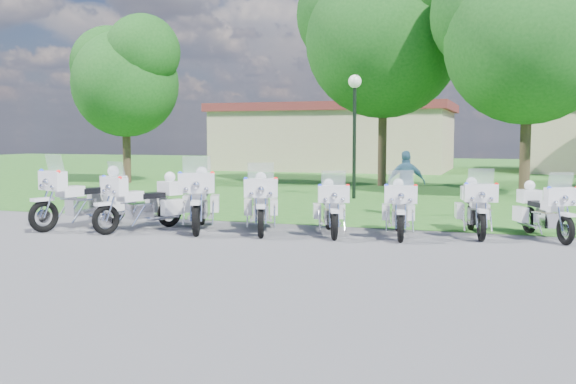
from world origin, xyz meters
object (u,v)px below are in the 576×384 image
(motorcycle_2, at_px, (200,198))
(motorcycle_5, at_px, (399,208))
(motorcycle_4, at_px, (331,207))
(lamp_post, at_px, (355,105))
(motorcycle_1, at_px, (144,201))
(motorcycle_6, at_px, (475,206))
(motorcycle_7, at_px, (544,210))
(motorcycle_3, at_px, (261,202))
(motorcycle_0, at_px, (85,196))
(bystander_c, at_px, (406,183))

(motorcycle_2, bearing_deg, motorcycle_5, 164.16)
(motorcycle_4, distance_m, lamp_post, 8.35)
(motorcycle_1, height_order, motorcycle_6, motorcycle_1)
(motorcycle_7, bearing_deg, motorcycle_5, -11.30)
(motorcycle_4, distance_m, motorcycle_6, 3.11)
(motorcycle_3, xyz_separation_m, motorcycle_6, (4.54, 1.05, -0.04))
(motorcycle_5, relative_size, motorcycle_7, 1.09)
(motorcycle_3, bearing_deg, lamp_post, -113.11)
(motorcycle_5, bearing_deg, motorcycle_1, -0.94)
(motorcycle_6, bearing_deg, motorcycle_5, 13.45)
(motorcycle_0, relative_size, motorcycle_3, 1.10)
(motorcycle_7, bearing_deg, motorcycle_3, -14.59)
(motorcycle_0, distance_m, motorcycle_2, 2.74)
(motorcycle_1, bearing_deg, motorcycle_3, -141.88)
(motorcycle_1, bearing_deg, motorcycle_0, 24.98)
(motorcycle_1, relative_size, lamp_post, 0.53)
(motorcycle_6, relative_size, lamp_post, 0.52)
(motorcycle_7, bearing_deg, motorcycle_2, -15.18)
(motorcycle_2, relative_size, bystander_c, 1.38)
(motorcycle_0, relative_size, motorcycle_5, 1.15)
(motorcycle_2, distance_m, motorcycle_7, 7.45)
(motorcycle_5, relative_size, lamp_post, 0.51)
(motorcycle_2, xyz_separation_m, motorcycle_6, (5.97, 1.23, -0.10))
(motorcycle_1, xyz_separation_m, motorcycle_3, (2.58, 0.67, -0.00))
(motorcycle_3, distance_m, motorcycle_4, 1.58)
(motorcycle_1, bearing_deg, motorcycle_6, -142.82)
(motorcycle_1, xyz_separation_m, motorcycle_5, (5.59, 1.03, -0.06))
(motorcycle_3, relative_size, lamp_post, 0.53)
(motorcycle_1, xyz_separation_m, motorcycle_4, (4.15, 0.81, -0.07))
(motorcycle_5, bearing_deg, lamp_post, -81.41)
(motorcycle_0, relative_size, motorcycle_4, 1.22)
(motorcycle_0, height_order, lamp_post, lamp_post)
(motorcycle_3, height_order, motorcycle_5, motorcycle_3)
(motorcycle_3, distance_m, motorcycle_7, 6.01)
(motorcycle_1, distance_m, motorcycle_4, 4.23)
(motorcycle_2, bearing_deg, lamp_post, -124.38)
(motorcycle_6, distance_m, motorcycle_7, 1.37)
(bystander_c, bearing_deg, motorcycle_6, 105.65)
(motorcycle_0, height_order, bystander_c, bystander_c)
(motorcycle_5, bearing_deg, motorcycle_2, -4.46)
(lamp_post, bearing_deg, motorcycle_7, -50.72)
(motorcycle_0, bearing_deg, motorcycle_7, -150.45)
(motorcycle_7, bearing_deg, motorcycle_1, -13.23)
(motorcycle_7, bearing_deg, motorcycle_6, -24.59)
(motorcycle_1, distance_m, motorcycle_6, 7.32)
(motorcycle_4, bearing_deg, lamp_post, -100.46)
(lamp_post, relative_size, bystander_c, 2.41)
(motorcycle_7, height_order, lamp_post, lamp_post)
(motorcycle_2, bearing_deg, bystander_c, -157.52)
(motorcycle_2, relative_size, lamp_post, 0.57)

